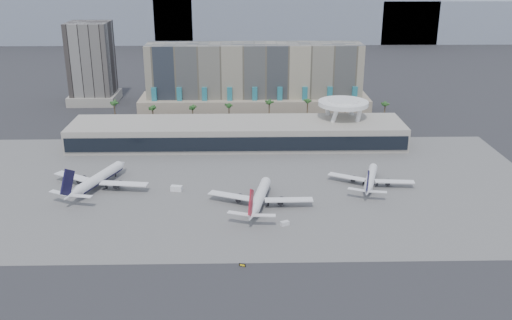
{
  "coord_description": "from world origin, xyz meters",
  "views": [
    {
      "loc": [
        3.55,
        -170.06,
        94.05
      ],
      "look_at": [
        8.09,
        40.0,
        16.94
      ],
      "focal_mm": 40.0,
      "sensor_mm": 36.0,
      "label": 1
    }
  ],
  "objects_px": {
    "taxiway_sign": "(242,265)",
    "airliner_left": "(97,179)",
    "airliner_centre": "(259,197)",
    "service_vehicle_b": "(285,223)",
    "service_vehicle_a": "(177,188)",
    "airliner_right": "(371,178)"
  },
  "relations": [
    {
      "from": "airliner_centre",
      "to": "taxiway_sign",
      "type": "distance_m",
      "value": 46.26
    },
    {
      "from": "airliner_left",
      "to": "airliner_right",
      "type": "relative_size",
      "value": 1.2
    },
    {
      "from": "airliner_left",
      "to": "airliner_right",
      "type": "distance_m",
      "value": 115.5
    },
    {
      "from": "airliner_left",
      "to": "service_vehicle_b",
      "type": "relative_size",
      "value": 14.31
    },
    {
      "from": "airliner_centre",
      "to": "airliner_right",
      "type": "relative_size",
      "value": 1.17
    },
    {
      "from": "service_vehicle_b",
      "to": "taxiway_sign",
      "type": "height_order",
      "value": "service_vehicle_b"
    },
    {
      "from": "airliner_centre",
      "to": "airliner_right",
      "type": "height_order",
      "value": "airliner_centre"
    },
    {
      "from": "airliner_right",
      "to": "service_vehicle_a",
      "type": "relative_size",
      "value": 7.85
    },
    {
      "from": "airliner_left",
      "to": "airliner_centre",
      "type": "xyz_separation_m",
      "value": [
        67.68,
        -19.28,
        -0.24
      ]
    },
    {
      "from": "airliner_left",
      "to": "airliner_centre",
      "type": "height_order",
      "value": "airliner_left"
    },
    {
      "from": "airliner_right",
      "to": "taxiway_sign",
      "type": "bearing_deg",
      "value": -112.95
    },
    {
      "from": "airliner_centre",
      "to": "service_vehicle_b",
      "type": "xyz_separation_m",
      "value": [
        8.81,
        -17.17,
        -2.98
      ]
    },
    {
      "from": "airliner_right",
      "to": "service_vehicle_b",
      "type": "distance_m",
      "value": 53.63
    },
    {
      "from": "airliner_right",
      "to": "service_vehicle_b",
      "type": "height_order",
      "value": "airliner_right"
    },
    {
      "from": "airliner_centre",
      "to": "airliner_left",
      "type": "bearing_deg",
      "value": 175.34
    },
    {
      "from": "taxiway_sign",
      "to": "airliner_left",
      "type": "bearing_deg",
      "value": 153.07
    },
    {
      "from": "airliner_left",
      "to": "taxiway_sign",
      "type": "distance_m",
      "value": 89.17
    },
    {
      "from": "airliner_centre",
      "to": "service_vehicle_b",
      "type": "relative_size",
      "value": 13.92
    },
    {
      "from": "airliner_right",
      "to": "service_vehicle_b",
      "type": "bearing_deg",
      "value": -119.79
    },
    {
      "from": "airliner_left",
      "to": "service_vehicle_a",
      "type": "height_order",
      "value": "airliner_left"
    },
    {
      "from": "taxiway_sign",
      "to": "service_vehicle_b",
      "type": "bearing_deg",
      "value": 81.31
    },
    {
      "from": "service_vehicle_b",
      "to": "service_vehicle_a",
      "type": "bearing_deg",
      "value": 118.64
    }
  ]
}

